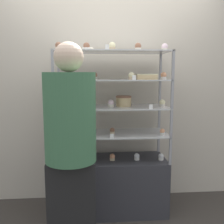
# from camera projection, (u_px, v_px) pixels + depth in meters

# --- Properties ---
(ground_plane) EXTENTS (20.00, 20.00, 0.00)m
(ground_plane) POSITION_uv_depth(u_px,v_px,m) (112.00, 210.00, 2.87)
(ground_plane) COLOR #38332D
(back_wall) EXTENTS (8.00, 0.05, 2.60)m
(back_wall) POSITION_uv_depth(u_px,v_px,m) (109.00, 90.00, 3.06)
(back_wall) COLOR beige
(back_wall) RESTS_ON ground_plane
(display_base) EXTENTS (1.15, 0.48, 0.59)m
(display_base) POSITION_uv_depth(u_px,v_px,m) (112.00, 185.00, 2.83)
(display_base) COLOR #333338
(display_base) RESTS_ON ground_plane
(display_riser_lower) EXTENTS (1.15, 0.48, 0.28)m
(display_riser_lower) POSITION_uv_depth(u_px,v_px,m) (112.00, 135.00, 2.75)
(display_riser_lower) COLOR #99999E
(display_riser_lower) RESTS_ON display_base
(display_riser_middle) EXTENTS (1.15, 0.48, 0.28)m
(display_riser_middle) POSITION_uv_depth(u_px,v_px,m) (112.00, 108.00, 2.71)
(display_riser_middle) COLOR #99999E
(display_riser_middle) RESTS_ON display_riser_lower
(display_riser_upper) EXTENTS (1.15, 0.48, 0.28)m
(display_riser_upper) POSITION_uv_depth(u_px,v_px,m) (112.00, 81.00, 2.67)
(display_riser_upper) COLOR #99999E
(display_riser_upper) RESTS_ON display_riser_middle
(display_riser_top) EXTENTS (1.15, 0.48, 0.28)m
(display_riser_top) POSITION_uv_depth(u_px,v_px,m) (112.00, 53.00, 2.63)
(display_riser_top) COLOR #99999E
(display_riser_top) RESTS_ON display_riser_upper
(layer_cake_centerpiece) EXTENTS (0.16, 0.16, 0.11)m
(layer_cake_centerpiece) POSITION_uv_depth(u_px,v_px,m) (124.00, 101.00, 2.74)
(layer_cake_centerpiece) COLOR #DBBC84
(layer_cake_centerpiece) RESTS_ON display_riser_middle
(sheet_cake_frosted) EXTENTS (0.21, 0.13, 0.06)m
(sheet_cake_frosted) POSITION_uv_depth(u_px,v_px,m) (146.00, 77.00, 2.64)
(sheet_cake_frosted) COLOR #DBBC84
(sheet_cake_frosted) RESTS_ON display_riser_upper
(cupcake_0) EXTENTS (0.06, 0.06, 0.07)m
(cupcake_0) POSITION_uv_depth(u_px,v_px,m) (63.00, 158.00, 2.69)
(cupcake_0) COLOR beige
(cupcake_0) RESTS_ON display_base
(cupcake_1) EXTENTS (0.06, 0.06, 0.07)m
(cupcake_1) POSITION_uv_depth(u_px,v_px,m) (87.00, 160.00, 2.64)
(cupcake_1) COLOR white
(cupcake_1) RESTS_ON display_base
(cupcake_2) EXTENTS (0.06, 0.06, 0.07)m
(cupcake_2) POSITION_uv_depth(u_px,v_px,m) (112.00, 157.00, 2.74)
(cupcake_2) COLOR #CCB28C
(cupcake_2) RESTS_ON display_base
(cupcake_3) EXTENTS (0.06, 0.06, 0.07)m
(cupcake_3) POSITION_uv_depth(u_px,v_px,m) (137.00, 157.00, 2.75)
(cupcake_3) COLOR white
(cupcake_3) RESTS_ON display_base
(cupcake_4) EXTENTS (0.06, 0.06, 0.07)m
(cupcake_4) POSITION_uv_depth(u_px,v_px,m) (161.00, 157.00, 2.75)
(cupcake_4) COLOR white
(cupcake_4) RESTS_ON display_base
(price_tag_0) EXTENTS (0.04, 0.00, 0.04)m
(price_tag_0) POSITION_uv_depth(u_px,v_px,m) (74.00, 165.00, 2.54)
(price_tag_0) COLOR white
(price_tag_0) RESTS_ON display_base
(cupcake_5) EXTENTS (0.05, 0.05, 0.07)m
(cupcake_5) POSITION_uv_depth(u_px,v_px,m) (62.00, 132.00, 2.65)
(cupcake_5) COLOR white
(cupcake_5) RESTS_ON display_riser_lower
(cupcake_6) EXTENTS (0.05, 0.05, 0.07)m
(cupcake_6) POSITION_uv_depth(u_px,v_px,m) (112.00, 131.00, 2.71)
(cupcake_6) COLOR #CCB28C
(cupcake_6) RESTS_ON display_riser_lower
(cupcake_7) EXTENTS (0.05, 0.05, 0.07)m
(cupcake_7) POSITION_uv_depth(u_px,v_px,m) (162.00, 132.00, 2.66)
(cupcake_7) COLOR white
(cupcake_7) RESTS_ON display_riser_lower
(price_tag_1) EXTENTS (0.04, 0.00, 0.04)m
(price_tag_1) POSITION_uv_depth(u_px,v_px,m) (112.00, 136.00, 2.53)
(price_tag_1) COLOR white
(price_tag_1) RESTS_ON display_riser_lower
(cupcake_8) EXTENTS (0.06, 0.06, 0.08)m
(cupcake_8) POSITION_uv_depth(u_px,v_px,m) (61.00, 104.00, 2.62)
(cupcake_8) COLOR #CCB28C
(cupcake_8) RESTS_ON display_riser_middle
(cupcake_9) EXTENTS (0.06, 0.06, 0.08)m
(cupcake_9) POSITION_uv_depth(u_px,v_px,m) (111.00, 104.00, 2.66)
(cupcake_9) COLOR beige
(cupcake_9) RESTS_ON display_riser_middle
(cupcake_10) EXTENTS (0.06, 0.06, 0.08)m
(cupcake_10) POSITION_uv_depth(u_px,v_px,m) (162.00, 103.00, 2.68)
(cupcake_10) COLOR beige
(cupcake_10) RESTS_ON display_riser_middle
(price_tag_2) EXTENTS (0.04, 0.00, 0.04)m
(price_tag_2) POSITION_uv_depth(u_px,v_px,m) (151.00, 107.00, 2.52)
(price_tag_2) COLOR white
(price_tag_2) RESTS_ON display_riser_middle
(cupcake_11) EXTENTS (0.06, 0.06, 0.07)m
(cupcake_11) POSITION_uv_depth(u_px,v_px,m) (61.00, 76.00, 2.58)
(cupcake_11) COLOR beige
(cupcake_11) RESTS_ON display_riser_upper
(cupcake_12) EXTENTS (0.06, 0.06, 0.07)m
(cupcake_12) POSITION_uv_depth(u_px,v_px,m) (94.00, 76.00, 2.60)
(cupcake_12) COLOR beige
(cupcake_12) RESTS_ON display_riser_upper
(cupcake_13) EXTENTS (0.06, 0.06, 0.07)m
(cupcake_13) POSITION_uv_depth(u_px,v_px,m) (131.00, 76.00, 2.55)
(cupcake_13) COLOR #CCB28C
(cupcake_13) RESTS_ON display_riser_upper
(cupcake_14) EXTENTS (0.06, 0.06, 0.07)m
(cupcake_14) POSITION_uv_depth(u_px,v_px,m) (164.00, 76.00, 2.65)
(cupcake_14) COLOR white
(cupcake_14) RESTS_ON display_riser_upper
(price_tag_3) EXTENTS (0.04, 0.00, 0.04)m
(price_tag_3) POSITION_uv_depth(u_px,v_px,m) (134.00, 78.00, 2.46)
(price_tag_3) COLOR white
(price_tag_3) RESTS_ON display_riser_upper
(cupcake_15) EXTENTS (0.06, 0.06, 0.08)m
(cupcake_15) POSITION_uv_depth(u_px,v_px,m) (59.00, 46.00, 2.48)
(cupcake_15) COLOR #CCB28C
(cupcake_15) RESTS_ON display_riser_top
(cupcake_16) EXTENTS (0.06, 0.06, 0.08)m
(cupcake_16) POSITION_uv_depth(u_px,v_px,m) (86.00, 47.00, 2.53)
(cupcake_16) COLOR white
(cupcake_16) RESTS_ON display_riser_top
(cupcake_17) EXTENTS (0.06, 0.06, 0.08)m
(cupcake_17) POSITION_uv_depth(u_px,v_px,m) (112.00, 46.00, 2.49)
(cupcake_17) COLOR #CCB28C
(cupcake_17) RESTS_ON display_riser_top
(cupcake_18) EXTENTS (0.06, 0.06, 0.08)m
(cupcake_18) POSITION_uv_depth(u_px,v_px,m) (138.00, 47.00, 2.56)
(cupcake_18) COLOR beige
(cupcake_18) RESTS_ON display_riser_top
(cupcake_19) EXTENTS (0.06, 0.06, 0.08)m
(cupcake_19) POSITION_uv_depth(u_px,v_px,m) (165.00, 48.00, 2.61)
(cupcake_19) COLOR beige
(cupcake_19) RESTS_ON display_riser_top
(price_tag_4) EXTENTS (0.04, 0.00, 0.04)m
(price_tag_4) POSITION_uv_depth(u_px,v_px,m) (107.00, 47.00, 2.40)
(price_tag_4) COLOR white
(price_tag_4) RESTS_ON display_riser_top
(donut_glazed) EXTENTS (0.12, 0.12, 0.03)m
(donut_glazed) POSITION_uv_depth(u_px,v_px,m) (87.00, 49.00, 2.60)
(donut_glazed) COLOR #EFE5CC
(donut_glazed) RESTS_ON display_riser_top
(customer_figure) EXTENTS (0.40, 0.40, 1.72)m
(customer_figure) POSITION_uv_depth(u_px,v_px,m) (71.00, 146.00, 2.06)
(customer_figure) COLOR black
(customer_figure) RESTS_ON ground_plane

